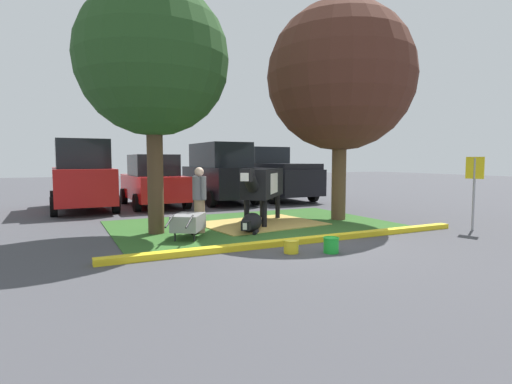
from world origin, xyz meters
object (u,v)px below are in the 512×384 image
Objects in this scene: bucket_yellow at (291,246)px; shade_tree_right at (340,77)px; cow_holstein at (262,184)px; suv_black at (220,173)px; wheelbarrow at (189,223)px; bucket_green at (331,245)px; sedan_red at (153,181)px; person_handler at (199,198)px; shade_tree_left at (153,61)px; suv_dark_grey at (82,175)px; calf_lying at (251,223)px; parking_sign at (474,179)px; pickup_truck_black at (272,175)px.

shade_tree_right is at bearing 41.22° from bucket_yellow.
suv_black reaches higher than cow_holstein.
wheelbarrow is 8.04m from suv_black.
sedan_red reaches higher than bucket_green.
cow_holstein is 1.59× the size of person_handler.
suv_dark_grey is at bearing 102.66° from shade_tree_left.
shade_tree_left is at bearing 159.68° from calf_lying.
shade_tree_left is 3.17× the size of parking_sign.
shade_tree_left reaches higher than suv_black.
parking_sign is (5.22, -2.31, 1.10)m from calf_lying.
cow_holstein reaches higher than bucket_green.
wheelbarrow is 7.29m from parking_sign.
bucket_yellow is at bearing 154.60° from bucket_green.
suv_black is (5.40, 0.18, 0.00)m from suv_dark_grey.
pickup_truck_black is at bearing 5.22° from sedan_red.
shade_tree_right is 4.32× the size of wheelbarrow.
suv_dark_grey is at bearing 104.92° from wheelbarrow.
parking_sign reaches higher than person_handler.
suv_black is 2.76m from pickup_truck_black.
sedan_red is at bearing 0.11° from suv_dark_grey.
shade_tree_right is 6.35m from wheelbarrow.
shade_tree_right is at bearing -41.70° from suv_dark_grey.
shade_tree_right reaches higher than suv_black.
bucket_yellow is (0.93, -2.82, -0.75)m from person_handler.
shade_tree_left is at bearing 126.38° from bucket_green.
person_handler is 5.15× the size of bucket_green.
shade_tree_right is 9.61m from suv_dark_grey.
shade_tree_right is 7.07m from suv_black.
shade_tree_left is 3.46m from person_handler.
calf_lying is 0.75× the size of person_handler.
suv_dark_grey reaches higher than wheelbarrow.
pickup_truck_black reaches higher than parking_sign.
shade_tree_right is at bearing 3.81° from person_handler.
shade_tree_left is at bearing -175.22° from cow_holstein.
wheelbarrow is 0.34× the size of sedan_red.
sedan_red is at bearing -174.78° from pickup_truck_black.
bucket_yellow is at bearing -102.88° from suv_black.
bucket_green is at bearing -67.43° from suv_dark_grey.
bucket_green is at bearing -98.41° from suv_black.
wheelbarrow is (-1.69, -0.19, 0.15)m from calf_lying.
person_handler is 0.36× the size of suv_black.
person_handler is at bearing -69.95° from suv_dark_grey.
calf_lying is at bearing -20.32° from shade_tree_left.
suv_dark_grey is at bearing 112.57° from bucket_green.
suv_black reaches higher than calf_lying.
shade_tree_right is at bearing -101.25° from pickup_truck_black.
wheelbarrow reaches higher than bucket_yellow.
shade_tree_right is 3.95m from cow_holstein.
bucket_green is at bearing -174.89° from parking_sign.
pickup_truck_black reaches higher than calf_lying.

